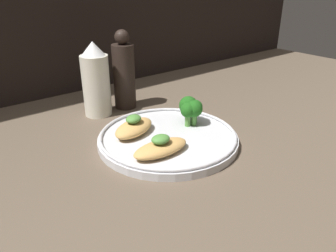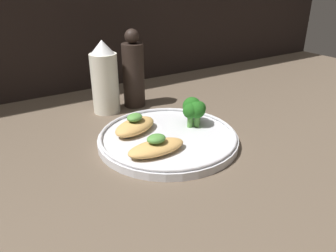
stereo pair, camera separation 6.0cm
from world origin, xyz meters
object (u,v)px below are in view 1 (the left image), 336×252
sauce_bottle (96,81)px  pepper_grinder (124,74)px  plate (168,138)px  broccoli_bunch (191,108)px

sauce_bottle → pepper_grinder: (7.11, -0.00, 0.36)cm
sauce_bottle → pepper_grinder: bearing=-0.0°
sauce_bottle → pepper_grinder: pepper_grinder is taller
sauce_bottle → plate: bearing=-80.1°
broccoli_bunch → pepper_grinder: size_ratio=0.31×
plate → pepper_grinder: pepper_grinder is taller
plate → broccoli_bunch: size_ratio=4.72×
broccoli_bunch → sauce_bottle: sauce_bottle is taller
broccoli_bunch → plate: bearing=-168.0°
broccoli_bunch → sauce_bottle: bearing=119.0°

